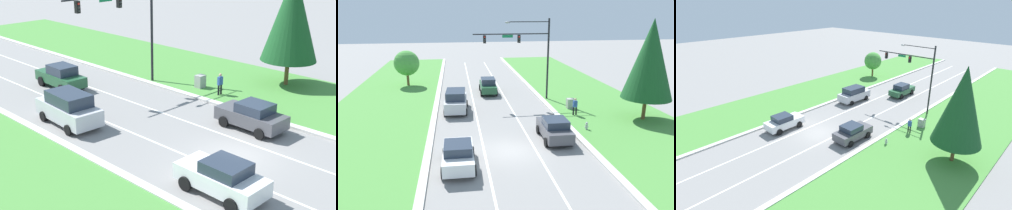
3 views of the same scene
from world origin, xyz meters
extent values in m
plane|color=gray|center=(0.00, 0.00, 0.00)|extent=(160.00, 160.00, 0.00)
cube|color=beige|center=(5.65, 0.00, 0.07)|extent=(0.50, 90.00, 0.15)
cube|color=beige|center=(-5.65, 0.00, 0.07)|extent=(0.50, 90.00, 0.15)
cube|color=#4C8E3D|center=(10.90, 0.00, 0.04)|extent=(10.00, 90.00, 0.08)
cube|color=#4C8E3D|center=(-10.90, 0.00, 0.04)|extent=(10.00, 90.00, 0.08)
cube|color=white|center=(-1.80, 0.00, 0.00)|extent=(0.14, 81.00, 0.01)
cube|color=white|center=(1.80, 0.00, 0.00)|extent=(0.14, 81.00, 0.01)
cylinder|color=black|center=(6.25, 12.99, 4.32)|extent=(0.20, 0.20, 8.64)
cylinder|color=black|center=(2.28, 12.99, 7.09)|extent=(7.93, 0.12, 0.12)
cube|color=#147042|center=(1.89, 12.99, 6.87)|extent=(1.10, 0.04, 0.28)
cylinder|color=black|center=(4.07, 12.99, 8.30)|extent=(4.36, 0.09, 0.09)
ellipsoid|color=gray|center=(1.89, 12.99, 8.25)|extent=(0.56, 0.28, 0.20)
cube|color=black|center=(3.08, 12.99, 6.59)|extent=(0.28, 0.32, 0.80)
sphere|color=red|center=(3.08, 12.82, 6.82)|extent=(0.16, 0.16, 0.16)
sphere|color=#2D2D2D|center=(3.08, 12.82, 6.59)|extent=(0.16, 0.16, 0.16)
sphere|color=#2D2D2D|center=(3.08, 12.82, 6.35)|extent=(0.16, 0.16, 0.16)
cube|color=black|center=(-0.49, 12.99, 6.59)|extent=(0.28, 0.32, 0.80)
sphere|color=red|center=(-0.49, 12.82, 6.82)|extent=(0.16, 0.16, 0.16)
sphere|color=#2D2D2D|center=(-0.49, 12.82, 6.59)|extent=(0.16, 0.16, 0.16)
sphere|color=#2D2D2D|center=(-0.49, 12.82, 6.35)|extent=(0.16, 0.16, 0.16)
cube|color=silver|center=(-3.62, 10.06, 0.83)|extent=(2.21, 4.91, 0.99)
cube|color=#283342|center=(-3.63, 9.94, 1.70)|extent=(1.92, 2.98, 0.76)
cylinder|color=black|center=(-2.58, 11.50, 0.33)|extent=(0.27, 0.67, 0.66)
cylinder|color=black|center=(-4.51, 11.60, 0.33)|extent=(0.27, 0.67, 0.66)
cylinder|color=black|center=(-2.74, 8.52, 0.33)|extent=(0.27, 0.67, 0.66)
cylinder|color=black|center=(-4.66, 8.62, 0.33)|extent=(0.27, 0.67, 0.66)
cube|color=#4C4C51|center=(3.65, 1.62, 0.74)|extent=(1.99, 4.30, 0.79)
cube|color=#283342|center=(3.65, 1.37, 1.42)|extent=(1.74, 1.96, 0.57)
cylinder|color=black|center=(4.61, 2.91, 0.34)|extent=(0.26, 0.69, 0.68)
cylinder|color=black|center=(2.77, 2.97, 0.34)|extent=(0.26, 0.69, 0.68)
cylinder|color=black|center=(4.54, 0.28, 0.34)|extent=(0.26, 0.69, 0.68)
cylinder|color=black|center=(2.70, 0.33, 0.34)|extent=(0.26, 0.69, 0.68)
cube|color=#235633|center=(0.15, 16.77, 0.76)|extent=(1.83, 4.70, 0.76)
cube|color=#283342|center=(0.14, 16.49, 1.49)|extent=(1.60, 2.13, 0.69)
cylinder|color=black|center=(1.03, 18.19, 0.38)|extent=(0.26, 0.76, 0.76)
cylinder|color=black|center=(-0.67, 18.23, 0.38)|extent=(0.26, 0.76, 0.76)
cylinder|color=black|center=(0.97, 15.30, 0.38)|extent=(0.26, 0.76, 0.76)
cylinder|color=black|center=(-0.73, 15.34, 0.38)|extent=(0.26, 0.76, 0.76)
cube|color=white|center=(-3.59, -1.87, 0.74)|extent=(1.91, 4.30, 0.78)
cube|color=#283342|center=(-3.59, -2.12, 1.41)|extent=(1.69, 1.94, 0.55)
cylinder|color=black|center=(-2.66, -0.55, 0.35)|extent=(0.25, 0.71, 0.70)
cylinder|color=black|center=(-4.49, -0.53, 0.35)|extent=(0.25, 0.71, 0.70)
cylinder|color=black|center=(-2.69, -3.20, 0.35)|extent=(0.25, 0.71, 0.70)
cylinder|color=black|center=(-4.52, -3.18, 0.35)|extent=(0.25, 0.71, 0.70)
cube|color=#9E9E99|center=(7.56, 9.05, 0.53)|extent=(0.70, 0.60, 1.05)
cylinder|color=black|center=(7.10, 6.89, 0.42)|extent=(0.14, 0.14, 0.84)
cylinder|color=black|center=(7.36, 6.86, 0.42)|extent=(0.14, 0.14, 0.84)
cube|color=#2D4C99|center=(7.23, 6.87, 1.14)|extent=(0.40, 0.26, 0.60)
sphere|color=tan|center=(7.23, 6.87, 1.58)|extent=(0.22, 0.22, 0.22)
cylinder|color=#B7B7BC|center=(6.85, 3.08, 0.28)|extent=(0.20, 0.20, 0.55)
sphere|color=#B7B7BC|center=(6.85, 3.08, 0.61)|extent=(0.18, 0.18, 0.18)
cylinder|color=#B7B7BC|center=(6.73, 3.08, 0.30)|extent=(0.10, 0.09, 0.09)
cylinder|color=#B7B7BC|center=(6.97, 3.08, 0.30)|extent=(0.10, 0.09, 0.09)
cylinder|color=brown|center=(12.85, 4.79, 1.02)|extent=(0.32, 0.32, 2.03)
cone|color=#194C23|center=(12.85, 4.79, 5.45)|extent=(4.27, 4.27, 6.83)
cylinder|color=brown|center=(-9.66, 22.13, 0.88)|extent=(0.32, 0.32, 1.77)
sphere|color=#47933D|center=(-9.66, 22.13, 2.96)|extent=(3.17, 3.17, 3.17)
camera|label=1|loc=(-18.47, -13.25, 11.01)|focal=50.00mm
camera|label=2|loc=(-3.52, -20.75, 9.49)|focal=35.00mm
camera|label=3|loc=(19.60, -16.57, 13.74)|focal=28.00mm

